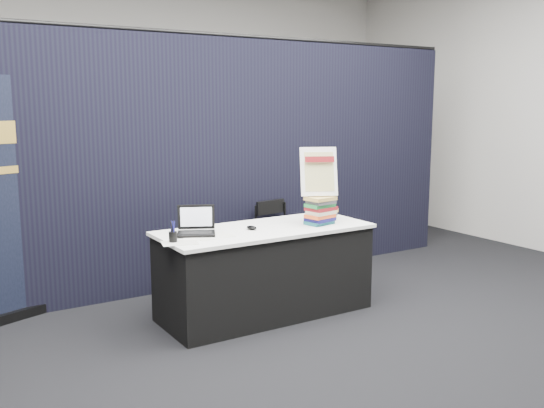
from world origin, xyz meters
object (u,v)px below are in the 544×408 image
(book_stack_short, at_px, (322,214))
(display_table, at_px, (265,271))
(stacking_chair, at_px, (278,237))
(laptop, at_px, (194,228))
(book_stack_tall, at_px, (320,210))
(info_sign, at_px, (319,172))

(book_stack_short, bearing_deg, display_table, -177.29)
(book_stack_short, relative_size, stacking_chair, 0.35)
(book_stack_short, xyz_separation_m, stacking_chair, (0.00, 0.74, -0.35))
(laptop, relative_size, book_stack_tall, 1.47)
(laptop, height_order, stacking_chair, laptop)
(display_table, height_order, stacking_chair, stacking_chair)
(stacking_chair, bearing_deg, book_stack_short, -98.33)
(display_table, relative_size, laptop, 5.05)
(display_table, xyz_separation_m, laptop, (-0.61, 0.08, 0.43))
(info_sign, bearing_deg, stacking_chair, 105.86)
(info_sign, height_order, stacking_chair, info_sign)
(laptop, distance_m, book_stack_short, 1.23)
(info_sign, bearing_deg, laptop, -164.14)
(book_stack_tall, relative_size, info_sign, 0.56)
(book_stack_short, bearing_deg, laptop, 177.64)
(display_table, distance_m, laptop, 0.75)
(laptop, xyz_separation_m, stacking_chair, (1.23, 0.69, -0.36))
(book_stack_tall, bearing_deg, info_sign, 90.00)
(display_table, xyz_separation_m, stacking_chair, (0.62, 0.77, 0.07))
(book_stack_short, distance_m, stacking_chair, 0.82)
(laptop, xyz_separation_m, info_sign, (1.09, -0.17, 0.39))
(laptop, bearing_deg, stacking_chair, 55.19)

